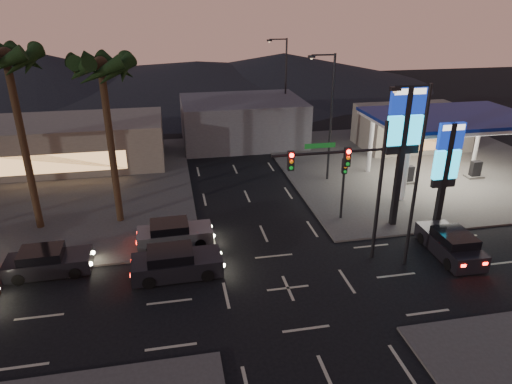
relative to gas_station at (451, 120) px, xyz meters
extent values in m
plane|color=black|center=(-16.00, -12.00, -5.08)|extent=(140.00, 140.00, 0.00)
cube|color=#47443F|center=(0.00, 4.00, -5.02)|extent=(24.00, 24.00, 0.12)
cube|color=#47443F|center=(-32.00, 4.00, -5.02)|extent=(24.00, 24.00, 0.12)
cylinder|color=silver|center=(-5.00, -3.00, -2.58)|extent=(0.36, 0.36, 5.00)
cylinder|color=silver|center=(-5.00, 3.00, -2.58)|extent=(0.36, 0.36, 5.00)
cylinder|color=silver|center=(5.00, 3.00, -2.58)|extent=(0.36, 0.36, 5.00)
cube|color=silver|center=(0.00, 0.00, 0.12)|extent=(12.00, 8.00, 0.50)
cube|color=white|center=(0.00, 0.00, -0.18)|extent=(11.60, 7.60, 0.06)
cube|color=navy|center=(0.00, 0.00, 0.27)|extent=(12.20, 8.20, 0.25)
cube|color=black|center=(-3.00, 0.00, -4.28)|extent=(0.80, 0.50, 1.40)
cube|color=black|center=(3.00, 0.00, -4.28)|extent=(0.80, 0.50, 1.40)
cube|color=#726B5B|center=(2.00, 9.00, -3.08)|extent=(10.00, 6.00, 4.00)
cube|color=black|center=(-7.50, -6.50, -0.58)|extent=(0.35, 0.35, 9.00)
cube|color=navy|center=(-7.50, -6.50, 3.12)|extent=(2.20, 0.30, 1.60)
cube|color=white|center=(-7.50, -6.50, 3.67)|extent=(1.98, 0.32, 0.35)
cube|color=#19C2F2|center=(-7.50, -6.50, 1.32)|extent=(2.20, 0.30, 1.80)
cube|color=black|center=(-7.50, -6.50, 0.12)|extent=(2.09, 0.28, 0.50)
cube|color=black|center=(-5.00, -7.50, -1.58)|extent=(0.35, 0.35, 7.00)
cube|color=navy|center=(-5.00, -7.50, 1.12)|extent=(1.60, 0.30, 1.60)
cube|color=white|center=(-5.00, -7.50, 1.67)|extent=(1.44, 0.32, 0.35)
cube|color=#19C2F2|center=(-5.00, -7.50, -0.68)|extent=(1.60, 0.30, 1.80)
cube|color=black|center=(-5.00, -7.50, -1.88)|extent=(1.52, 0.28, 0.50)
cylinder|color=black|center=(-10.50, -10.00, -1.08)|extent=(0.20, 0.20, 8.00)
cylinder|color=black|center=(-13.50, -10.00, 1.42)|extent=(6.00, 0.14, 0.14)
cube|color=#0C3F14|center=(-14.00, -10.00, 1.82)|extent=(1.60, 0.05, 0.25)
cube|color=black|center=(-12.50, -10.00, 1.12)|extent=(0.32, 0.25, 1.00)
sphere|color=#FF0C07|center=(-12.50, -10.15, 1.45)|extent=(0.22, 0.22, 0.22)
sphere|color=orange|center=(-12.50, -10.15, 1.12)|extent=(0.20, 0.20, 0.20)
sphere|color=#0CB226|center=(-12.50, -10.15, 0.79)|extent=(0.20, 0.20, 0.20)
cube|color=black|center=(-15.50, -10.00, 1.12)|extent=(0.32, 0.25, 1.00)
sphere|color=#FF0C07|center=(-15.50, -10.15, 1.45)|extent=(0.22, 0.22, 0.22)
sphere|color=orange|center=(-15.50, -10.15, 1.12)|extent=(0.20, 0.20, 0.20)
sphere|color=#0CB226|center=(-15.50, -10.15, 0.79)|extent=(0.20, 0.20, 0.20)
cylinder|color=black|center=(-10.50, -5.00, -3.08)|extent=(0.16, 0.16, 4.00)
cube|color=black|center=(-10.50, -5.00, -1.28)|extent=(0.32, 0.25, 1.00)
sphere|color=#FF0C07|center=(-10.50, -5.15, -0.95)|extent=(0.22, 0.22, 0.22)
sphere|color=orange|center=(-10.50, -5.15, -1.28)|extent=(0.20, 0.20, 0.20)
sphere|color=#0CB226|center=(-10.50, -5.15, -1.61)|extent=(0.20, 0.20, 0.20)
cylinder|color=black|center=(-9.00, -11.00, -0.08)|extent=(0.18, 0.18, 10.00)
cylinder|color=black|center=(-9.90, -11.00, 4.82)|extent=(1.80, 0.12, 0.12)
cube|color=black|center=(-10.80, -11.00, 4.72)|extent=(0.50, 0.25, 0.18)
sphere|color=#FFCC8C|center=(-10.80, -11.00, 4.60)|extent=(0.20, 0.20, 0.20)
cylinder|color=black|center=(-9.00, 2.00, -0.08)|extent=(0.18, 0.18, 10.00)
cylinder|color=black|center=(-9.90, 2.00, 4.82)|extent=(1.80, 0.12, 0.12)
cube|color=black|center=(-10.80, 2.00, 4.72)|extent=(0.50, 0.25, 0.18)
sphere|color=#FFCC8C|center=(-10.80, 2.00, 4.60)|extent=(0.20, 0.20, 0.20)
cylinder|color=black|center=(-9.00, 16.00, -0.08)|extent=(0.18, 0.18, 10.00)
cylinder|color=black|center=(-9.90, 16.00, 4.82)|extent=(1.80, 0.12, 0.12)
cube|color=black|center=(-10.80, 16.00, 4.72)|extent=(0.50, 0.25, 0.18)
sphere|color=#FFCC8C|center=(-10.80, 16.00, 4.60)|extent=(0.20, 0.20, 0.20)
cylinder|color=black|center=(-25.00, -2.50, 0.02)|extent=(0.44, 0.44, 10.20)
sphere|color=black|center=(-25.00, -2.50, 5.12)|extent=(0.90, 0.90, 0.90)
cone|color=black|center=(-23.70, -2.50, 4.82)|extent=(0.90, 2.74, 1.91)
cone|color=black|center=(-24.08, -1.58, 4.82)|extent=(2.57, 2.57, 1.91)
cone|color=black|center=(-25.00, -1.20, 4.82)|extent=(2.74, 0.90, 1.91)
cone|color=black|center=(-25.92, -1.58, 4.82)|extent=(2.57, 2.57, 1.91)
cone|color=black|center=(-26.30, -2.50, 4.82)|extent=(0.90, 2.74, 1.91)
cone|color=black|center=(-25.92, -3.42, 4.82)|extent=(2.57, 2.57, 1.91)
cone|color=black|center=(-25.00, -3.80, 4.82)|extent=(2.74, 0.90, 1.91)
cone|color=black|center=(-24.08, -3.42, 4.82)|extent=(2.57, 2.57, 1.91)
cylinder|color=black|center=(-30.00, -2.50, 0.32)|extent=(0.44, 0.44, 10.80)
sphere|color=black|center=(-30.00, -2.50, 5.72)|extent=(0.90, 0.90, 0.90)
cone|color=black|center=(-28.70, -2.50, 5.42)|extent=(0.90, 2.74, 1.91)
cone|color=black|center=(-29.08, -1.58, 5.42)|extent=(2.57, 2.57, 1.91)
cone|color=black|center=(-30.00, -1.20, 5.42)|extent=(2.74, 0.90, 1.91)
cone|color=black|center=(-29.08, -3.42, 5.42)|extent=(2.57, 2.57, 1.91)
cube|color=#726B5B|center=(-30.00, 10.00, -3.08)|extent=(16.00, 8.00, 4.00)
cube|color=#4C4C51|center=(-14.00, 14.00, -2.88)|extent=(12.00, 9.00, 4.40)
cone|color=black|center=(-41.00, 48.00, -2.08)|extent=(40.00, 40.00, 6.00)
cone|color=black|center=(-1.00, 48.00, -2.58)|extent=(50.00, 50.00, 5.00)
cone|color=black|center=(-16.00, 48.00, -3.08)|extent=(60.00, 60.00, 4.00)
cube|color=black|center=(-21.50, -9.67, -4.49)|extent=(4.77, 2.10, 0.97)
cube|color=black|center=(-21.82, -9.68, -3.85)|extent=(2.41, 1.88, 0.70)
cylinder|color=black|center=(-20.02, -8.72, -4.74)|extent=(0.69, 0.27, 0.69)
cylinder|color=black|center=(-19.98, -10.54, -4.74)|extent=(0.69, 0.27, 0.69)
cylinder|color=black|center=(-23.02, -8.79, -4.74)|extent=(0.69, 0.27, 0.69)
cylinder|color=black|center=(-22.98, -10.62, -4.74)|extent=(0.69, 0.27, 0.69)
sphere|color=#FFF2BF|center=(-19.15, -8.97, -4.42)|extent=(0.24, 0.24, 0.24)
sphere|color=#FFF2BF|center=(-19.12, -10.25, -4.42)|extent=(0.24, 0.24, 0.24)
cube|color=#FF140A|center=(-23.88, -9.08, -4.33)|extent=(0.09, 0.27, 0.15)
cube|color=#FF140A|center=(-23.85, -10.37, -4.33)|extent=(0.09, 0.27, 0.15)
cube|color=#5B5A5D|center=(-21.50, -6.27, -4.53)|extent=(4.48, 1.97, 0.91)
cube|color=black|center=(-21.80, -6.28, -3.92)|extent=(2.26, 1.77, 0.65)
cylinder|color=black|center=(-20.11, -5.38, -4.76)|extent=(0.65, 0.26, 0.64)
cylinder|color=black|center=(-20.07, -7.09, -4.76)|extent=(0.65, 0.26, 0.64)
cylinder|color=black|center=(-22.93, -5.45, -4.76)|extent=(0.65, 0.26, 0.64)
cylinder|color=black|center=(-22.89, -7.16, -4.76)|extent=(0.65, 0.26, 0.64)
sphere|color=#FFF2BF|center=(-19.30, -5.61, -4.46)|extent=(0.22, 0.22, 0.22)
sphere|color=#FFF2BF|center=(-19.27, -6.82, -4.46)|extent=(0.22, 0.22, 0.22)
cube|color=#FF140A|center=(-23.73, -5.72, -4.38)|extent=(0.09, 0.25, 0.14)
cube|color=#FF140A|center=(-23.70, -6.93, -4.38)|extent=(0.09, 0.25, 0.14)
cube|color=black|center=(-28.25, -8.13, -4.54)|extent=(4.41, 1.95, 0.89)
cube|color=black|center=(-28.55, -8.14, -3.94)|extent=(2.23, 1.74, 0.64)
cylinder|color=black|center=(-26.89, -7.25, -4.76)|extent=(0.64, 0.25, 0.63)
cylinder|color=black|center=(-26.84, -8.93, -4.76)|extent=(0.64, 0.25, 0.63)
cylinder|color=black|center=(-29.66, -7.32, -4.76)|extent=(0.64, 0.25, 0.63)
cylinder|color=black|center=(-29.62, -9.01, -4.76)|extent=(0.64, 0.25, 0.63)
sphere|color=#FFF2BF|center=(-26.09, -7.48, -4.47)|extent=(0.22, 0.22, 0.22)
sphere|color=#FFF2BF|center=(-26.06, -8.67, -4.47)|extent=(0.22, 0.22, 0.22)
cube|color=#FF140A|center=(-30.45, -7.59, -4.39)|extent=(0.09, 0.25, 0.14)
cube|color=#FF140A|center=(-30.42, -8.78, -4.39)|extent=(0.09, 0.25, 0.14)
cube|color=black|center=(-6.00, -10.55, -4.50)|extent=(2.07, 4.68, 0.95)
cube|color=black|center=(-6.01, -10.86, -3.87)|extent=(1.85, 2.36, 0.68)
cylinder|color=black|center=(-6.86, -9.05, -4.74)|extent=(0.27, 0.68, 0.67)
cylinder|color=black|center=(-5.07, -9.10, -4.74)|extent=(0.27, 0.68, 0.67)
cylinder|color=black|center=(-6.93, -12.00, -4.74)|extent=(0.27, 0.68, 0.67)
cylinder|color=black|center=(-5.14, -12.04, -4.74)|extent=(0.27, 0.68, 0.67)
cube|color=#FF140A|center=(-6.69, -12.85, -4.34)|extent=(0.27, 0.09, 0.15)
cube|color=#FF140A|center=(-5.43, -12.88, -4.34)|extent=(0.27, 0.09, 0.15)
camera|label=1|loc=(-21.38, -30.91, 8.64)|focal=32.00mm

